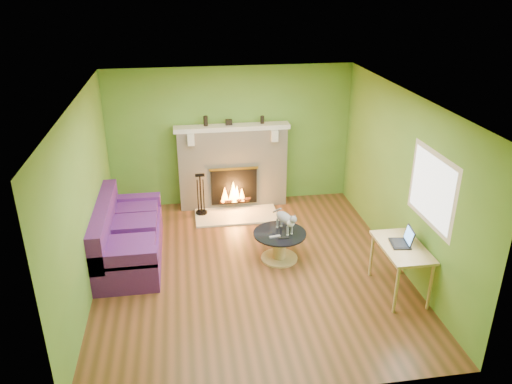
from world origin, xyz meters
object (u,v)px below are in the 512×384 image
coffee_table (280,244)px  desk (402,252)px  sofa (126,237)px  cat (285,220)px

coffee_table → desk: desk is taller
sofa → coffee_table: (2.34, -0.40, -0.09)m
coffee_table → cat: (0.08, 0.05, 0.38)m
sofa → cat: bearing=-8.3°
sofa → cat: size_ratio=3.55×
sofa → coffee_table: sofa is taller
coffee_table → desk: (1.46, -1.10, 0.37)m
sofa → desk: size_ratio=2.11×
cat → desk: bearing=-61.1°
coffee_table → sofa: bearing=170.3°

